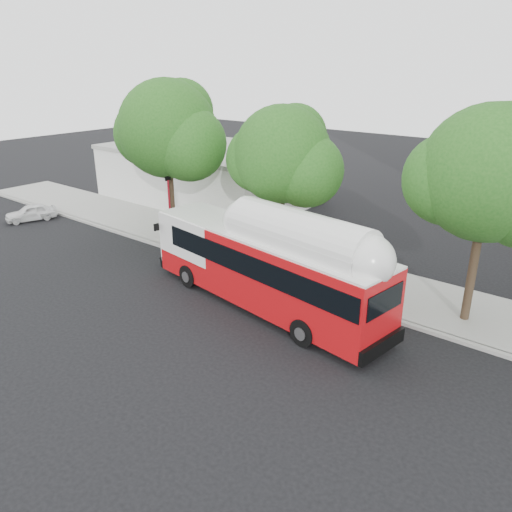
{
  "coord_description": "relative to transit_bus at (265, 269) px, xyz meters",
  "views": [
    {
      "loc": [
        13.83,
        -14.83,
        10.51
      ],
      "look_at": [
        -0.32,
        3.0,
        1.64
      ],
      "focal_mm": 35.0,
      "sensor_mm": 36.0,
      "label": 1
    }
  ],
  "objects": [
    {
      "name": "street_tree_right",
      "position": [
        8.07,
        4.32,
        4.39
      ],
      "size": [
        6.21,
        5.4,
        9.18
      ],
      "color": "#2D2116",
      "rests_on": "ground"
    },
    {
      "name": "curb_strip",
      "position": [
        -1.37,
        2.36,
        -1.79
      ],
      "size": [
        60.0,
        0.3,
        0.15
      ],
      "primitive_type": "cube",
      "color": "gray",
      "rests_on": "ground"
    },
    {
      "name": "sidewalk",
      "position": [
        -1.37,
        4.96,
        -1.79
      ],
      "size": [
        60.0,
        5.0,
        0.15
      ],
      "primitive_type": "cube",
      "color": "gray",
      "rests_on": "ground"
    },
    {
      "name": "red_curb_segment",
      "position": [
        -4.37,
        2.36,
        -1.79
      ],
      "size": [
        10.0,
        0.32,
        0.16
      ],
      "primitive_type": "cube",
      "color": "#9F1C11",
      "rests_on": "ground"
    },
    {
      "name": "ground",
      "position": [
        -1.37,
        -1.54,
        -1.87
      ],
      "size": [
        120.0,
        120.0,
        0.0
      ],
      "primitive_type": "plane",
      "color": "black",
      "rests_on": "ground"
    },
    {
      "name": "transit_bus",
      "position": [
        0.0,
        0.0,
        0.0
      ],
      "size": [
        13.71,
        4.53,
        3.99
      ],
      "rotation": [
        0.0,
        0.0,
        -0.15
      ],
      "color": "#BA0C11",
      "rests_on": "ground"
    },
    {
      "name": "street_tree_mid",
      "position": [
        -1.96,
        4.52,
        4.04
      ],
      "size": [
        5.75,
        5.0,
        8.62
      ],
      "color": "#2D2116",
      "rests_on": "ground"
    },
    {
      "name": "parked_car",
      "position": [
        -21.14,
        0.32,
        -1.29
      ],
      "size": [
        3.66,
        2.47,
        1.16
      ],
      "primitive_type": "imported",
      "rotation": [
        0.0,
        0.0,
        -0.36
      ],
      "color": "silver",
      "rests_on": "ground"
    },
    {
      "name": "low_commercial_bldg",
      "position": [
        -15.37,
        12.46,
        0.28
      ],
      "size": [
        16.2,
        10.2,
        4.25
      ],
      "color": "silver",
      "rests_on": "ground"
    },
    {
      "name": "signal_pole",
      "position": [
        -9.46,
        2.95,
        0.34
      ],
      "size": [
        0.12,
        0.41,
        4.3
      ],
      "color": "#AC1220",
      "rests_on": "ground"
    },
    {
      "name": "street_tree_left",
      "position": [
        -9.89,
        4.02,
        4.74
      ],
      "size": [
        6.67,
        5.8,
        9.74
      ],
      "color": "#2D2116",
      "rests_on": "ground"
    }
  ]
}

